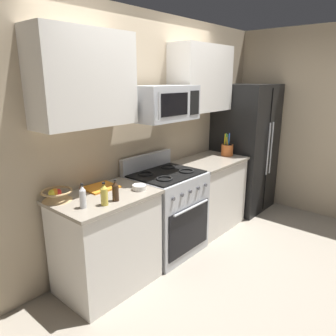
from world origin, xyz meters
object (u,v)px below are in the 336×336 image
(range_oven, at_px, (166,212))
(bottle_vinegar, at_px, (83,197))
(bottle_soy, at_px, (115,191))
(utensil_crock, at_px, (227,149))
(refrigerator, at_px, (245,148))
(cutting_board, at_px, (101,187))
(fruit_basket, at_px, (57,195))
(microwave, at_px, (164,103))
(bottle_oil, at_px, (104,195))
(prep_bowl, at_px, (139,187))

(range_oven, bearing_deg, bottle_vinegar, -174.64)
(range_oven, height_order, bottle_soy, bottle_soy)
(utensil_crock, xyz_separation_m, bottle_vinegar, (-2.33, -0.06, 0.01))
(refrigerator, distance_m, bottle_soy, 2.62)
(cutting_board, bearing_deg, utensil_crock, -6.28)
(fruit_basket, bearing_deg, bottle_soy, -50.23)
(refrigerator, xyz_separation_m, utensil_crock, (-0.55, -0.03, 0.08))
(utensil_crock, bearing_deg, refrigerator, 2.63)
(microwave, relative_size, cutting_board, 2.45)
(utensil_crock, distance_m, bottle_vinegar, 2.33)
(fruit_basket, distance_m, bottle_oil, 0.44)
(utensil_crock, xyz_separation_m, fruit_basket, (-2.38, 0.24, -0.03))
(refrigerator, bearing_deg, range_oven, 179.44)
(range_oven, xyz_separation_m, bottle_vinegar, (-1.13, -0.11, 0.53))
(refrigerator, height_order, bottle_vinegar, refrigerator)
(refrigerator, height_order, prep_bowl, refrigerator)
(utensil_crock, relative_size, bottle_oil, 1.57)
(utensil_crock, xyz_separation_m, bottle_oil, (-2.18, -0.15, 0.01))
(microwave, distance_m, fruit_basket, 1.39)
(bottle_soy, bearing_deg, fruit_basket, 129.77)
(prep_bowl, bearing_deg, cutting_board, 123.73)
(microwave, distance_m, bottle_soy, 1.11)
(fruit_basket, relative_size, prep_bowl, 1.98)
(fruit_basket, relative_size, cutting_board, 0.88)
(bottle_soy, bearing_deg, cutting_board, 71.68)
(utensil_crock, xyz_separation_m, prep_bowl, (-1.74, -0.10, -0.06))
(utensil_crock, height_order, bottle_vinegar, utensil_crock)
(fruit_basket, bearing_deg, range_oven, -9.57)
(refrigerator, bearing_deg, bottle_soy, -176.32)
(refrigerator, distance_m, microwave, 1.91)
(bottle_soy, xyz_separation_m, prep_bowl, (0.32, 0.05, -0.06))
(microwave, distance_m, prep_bowl, 0.92)
(bottle_oil, xyz_separation_m, bottle_soy, (0.12, 0.00, -0.00))
(bottle_soy, relative_size, prep_bowl, 1.45)
(cutting_board, bearing_deg, prep_bowl, -56.27)
(microwave, height_order, cutting_board, microwave)
(range_oven, relative_size, bottle_vinegar, 5.32)
(bottle_vinegar, height_order, prep_bowl, bottle_vinegar)
(fruit_basket, height_order, cutting_board, fruit_basket)
(utensil_crock, relative_size, fruit_basket, 1.19)
(fruit_basket, xyz_separation_m, bottle_vinegar, (0.05, -0.31, 0.04))
(range_oven, bearing_deg, prep_bowl, -165.53)
(cutting_board, height_order, prep_bowl, prep_bowl)
(microwave, distance_m, utensil_crock, 1.38)
(utensil_crock, distance_m, prep_bowl, 1.74)
(microwave, xyz_separation_m, bottle_soy, (-0.86, -0.21, -0.67))
(cutting_board, xyz_separation_m, prep_bowl, (0.21, -0.31, 0.02))
(bottle_vinegar, xyz_separation_m, prep_bowl, (0.60, -0.03, -0.07))
(utensil_crock, relative_size, bottle_soy, 1.62)
(utensil_crock, distance_m, bottle_oil, 2.19)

